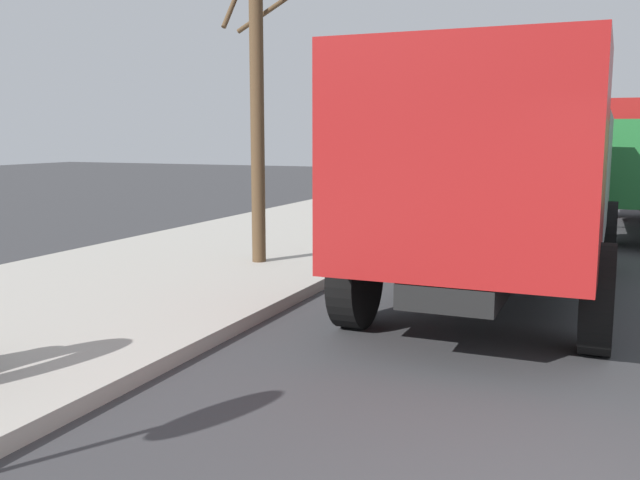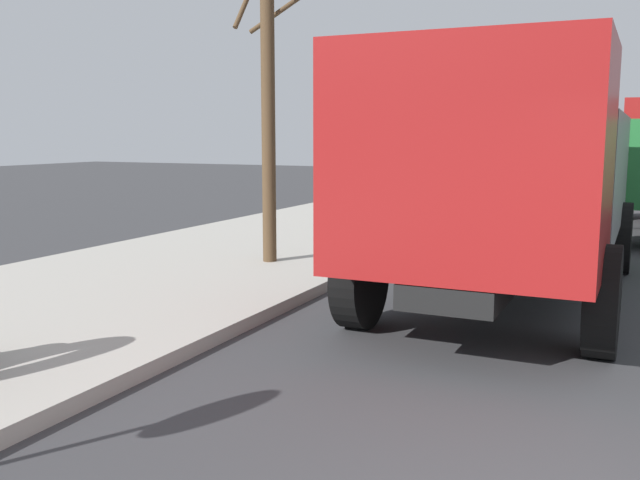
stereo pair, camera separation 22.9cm
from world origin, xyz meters
name	(u,v)px [view 1 (the left image)]	position (x,y,z in m)	size (l,w,h in m)	color
dump_truck_gray	(503,175)	(6.06, 1.70, 1.61)	(7.00, 2.81, 3.00)	slate
bare_tree	(258,57)	(6.43, 5.46, 3.29)	(1.33, 1.60, 6.21)	#4C3823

